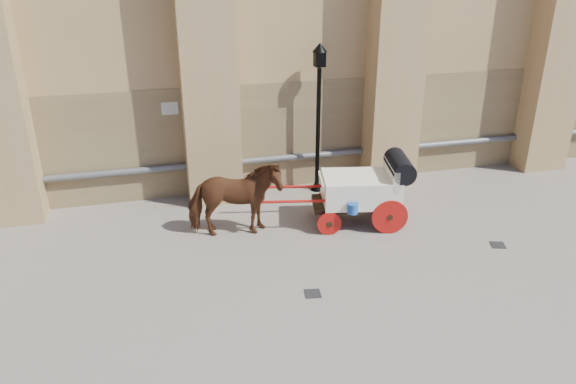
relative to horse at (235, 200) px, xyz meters
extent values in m
plane|color=#6B6358|center=(0.79, -1.43, -0.92)|extent=(90.00, 90.00, 0.00)
cube|color=olive|center=(2.79, 2.72, 0.58)|extent=(44.00, 0.35, 3.00)
cylinder|color=#59595B|center=(2.79, 2.45, -0.02)|extent=(42.00, 0.18, 0.18)
cube|color=beige|center=(-1.21, 2.54, 1.58)|extent=(0.42, 0.04, 0.32)
imported|color=#5E2E1C|center=(0.00, 0.00, 0.00)|extent=(2.25, 1.17, 1.84)
cube|color=black|center=(2.98, -0.08, -0.39)|extent=(2.26, 1.35, 0.12)
cube|color=white|center=(3.08, -0.10, -0.01)|extent=(2.02, 1.53, 0.67)
cube|color=white|center=(3.78, -0.24, 0.38)|extent=(0.37, 1.21, 0.53)
cube|color=white|center=(2.28, 0.06, 0.24)|extent=(0.53, 1.10, 0.10)
cylinder|color=black|center=(3.97, -0.28, 0.57)|extent=(0.76, 1.28, 0.54)
cylinder|color=#B9120E|center=(3.57, -0.81, -0.49)|extent=(0.86, 0.22, 0.86)
cylinder|color=#B9120E|center=(3.80, 0.36, -0.49)|extent=(0.86, 0.22, 0.86)
cylinder|color=#B9120E|center=(2.16, -0.53, -0.63)|extent=(0.58, 0.17, 0.58)
cylinder|color=#B9120E|center=(2.39, 0.64, -0.63)|extent=(0.58, 0.17, 0.58)
cylinder|color=#B9120E|center=(1.34, -0.20, -0.10)|extent=(2.28, 0.51, 0.07)
cylinder|color=#B9120E|center=(1.51, 0.65, -0.10)|extent=(2.28, 0.51, 0.07)
cylinder|color=#1E53AF|center=(2.66, -0.71, -0.20)|extent=(0.25, 0.25, 0.25)
cylinder|color=black|center=(2.64, 2.09, 0.80)|extent=(0.11, 0.11, 3.43)
cone|color=black|center=(2.64, 2.09, -0.75)|extent=(0.34, 0.34, 0.34)
cube|color=black|center=(2.64, 2.09, 2.75)|extent=(0.27, 0.27, 0.40)
cone|color=black|center=(2.64, 2.09, 3.04)|extent=(0.38, 0.38, 0.23)
cube|color=black|center=(1.08, -2.81, -0.91)|extent=(0.36, 0.36, 0.01)
cube|color=black|center=(5.79, -1.97, -0.91)|extent=(0.40, 0.40, 0.01)
camera|label=1|loc=(-1.66, -11.77, 5.50)|focal=35.00mm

